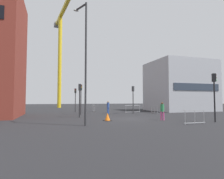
# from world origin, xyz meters

# --- Properties ---
(ground) EXTENTS (160.00, 160.00, 0.00)m
(ground) POSITION_xyz_m (0.00, 0.00, 0.00)
(ground) COLOR black
(office_block) EXTENTS (10.05, 8.53, 8.55)m
(office_block) POSITION_xyz_m (13.96, 10.91, 4.27)
(office_block) COLOR #A8AAB2
(office_block) RESTS_ON ground
(construction_crane) EXTENTS (3.55, 19.16, 23.38)m
(construction_crane) POSITION_xyz_m (-5.68, 30.56, 15.69)
(construction_crane) COLOR yellow
(construction_crane) RESTS_ON ground
(streetlamp_tall) EXTENTS (0.88, 1.43, 9.12)m
(streetlamp_tall) POSITION_xyz_m (-5.26, -3.70, 5.21)
(streetlamp_tall) COLOR #2D2D30
(streetlamp_tall) RESTS_ON ground
(traffic_light_corner) EXTENTS (0.39, 0.33, 4.11)m
(traffic_light_corner) POSITION_xyz_m (5.64, -4.80, 2.75)
(traffic_light_corner) COLOR black
(traffic_light_corner) RESTS_ON ground
(traffic_light_median) EXTENTS (0.38, 0.28, 3.58)m
(traffic_light_median) POSITION_xyz_m (-4.67, 2.90, 2.43)
(traffic_light_median) COLOR #232326
(traffic_light_median) RESTS_ON ground
(traffic_light_crosswalk) EXTENTS (0.26, 0.38, 3.75)m
(traffic_light_crosswalk) POSITION_xyz_m (3.00, 6.26, 2.53)
(traffic_light_crosswalk) COLOR #2D2D30
(traffic_light_crosswalk) RESTS_ON ground
(traffic_light_far) EXTENTS (0.32, 0.39, 3.84)m
(traffic_light_far) POSITION_xyz_m (-3.95, 6.90, 2.59)
(traffic_light_far) COLOR #2D2D30
(traffic_light_far) RESTS_ON ground
(traffic_light_island) EXTENTS (0.33, 0.39, 3.65)m
(traffic_light_island) POSITION_xyz_m (-4.02, 12.37, 2.47)
(traffic_light_island) COLOR #2D2D30
(traffic_light_island) RESTS_ON ground
(pedestrian_walking) EXTENTS (0.34, 0.34, 1.72)m
(pedestrian_walking) POSITION_xyz_m (-0.05, 7.88, 1.00)
(pedestrian_walking) COLOR #33519E
(pedestrian_walking) RESTS_ON ground
(pedestrian_waiting) EXTENTS (0.34, 0.34, 1.67)m
(pedestrian_waiting) POSITION_xyz_m (2.23, -2.13, 0.97)
(pedestrian_waiting) COLOR #D14C8C
(pedestrian_waiting) RESTS_ON ground
(safety_barrier_front) EXTENTS (2.57, 0.28, 1.08)m
(safety_barrier_front) POSITION_xyz_m (4.14, 8.97, 0.56)
(safety_barrier_front) COLOR #B2B5BA
(safety_barrier_front) RESTS_ON ground
(safety_barrier_left_run) EXTENTS (0.27, 2.16, 1.08)m
(safety_barrier_left_run) POSITION_xyz_m (6.12, 6.08, 0.56)
(safety_barrier_left_run) COLOR #9EA0A5
(safety_barrier_left_run) RESTS_ON ground
(safety_barrier_rear) EXTENTS (0.22, 2.42, 1.08)m
(safety_barrier_rear) POSITION_xyz_m (-1.02, 12.92, 0.56)
(safety_barrier_rear) COLOR gray
(safety_barrier_rear) RESTS_ON ground
(safety_barrier_mid_span) EXTENTS (1.96, 0.07, 1.08)m
(safety_barrier_mid_span) POSITION_xyz_m (3.04, -5.39, 0.56)
(safety_barrier_mid_span) COLOR #9EA0A5
(safety_barrier_mid_span) RESTS_ON ground
(traffic_cone_orange) EXTENTS (0.68, 0.68, 0.69)m
(traffic_cone_orange) POSITION_xyz_m (-2.71, -1.00, 0.32)
(traffic_cone_orange) COLOR black
(traffic_cone_orange) RESTS_ON ground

